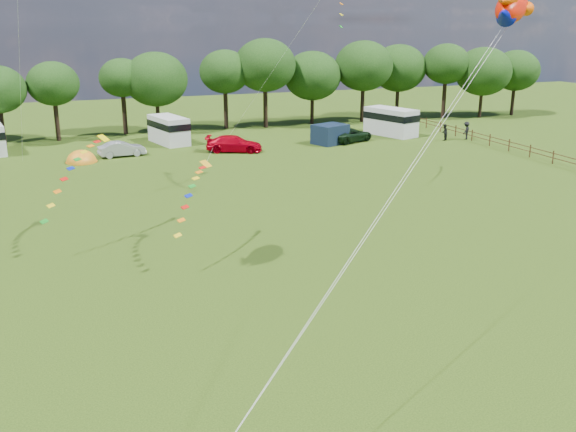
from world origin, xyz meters
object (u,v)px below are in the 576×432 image
object	(u,v)px
walker_a	(444,132)
walker_b	(466,131)
campervan_c	(169,129)
campervan_d	(391,121)
tent_orange	(82,162)
fish_kite	(510,7)
car_c	(234,144)
car_b	(122,149)
car_d	(350,135)
tent_greyblue	(232,148)

from	to	relation	value
walker_a	walker_b	bearing A→B (deg)	136.13
campervan_c	campervan_d	xyz separation A→B (m)	(23.97, -3.45, 0.10)
walker_b	tent_orange	bearing A→B (deg)	-38.17
campervan_c	fish_kite	bearing A→B (deg)	178.10
car_c	campervan_c	bearing A→B (deg)	60.44
campervan_c	walker_b	xyz separation A→B (m)	(30.28, -8.60, -0.54)
car_c	campervan_c	xyz separation A→B (m)	(-5.15, 6.62, 0.71)
fish_kite	walker_a	bearing A→B (deg)	18.66
car_c	walker_a	world-z (taller)	walker_a
walker_a	campervan_d	bearing A→B (deg)	-90.98
car_b	car_c	world-z (taller)	car_c
car_d	fish_kite	bearing A→B (deg)	143.11
car_b	campervan_d	xyz separation A→B (m)	(29.30, 1.70, 0.88)
car_d	tent_greyblue	size ratio (longest dim) A/B	1.53
car_b	car_d	world-z (taller)	car_d
walker_b	fish_kite	bearing A→B (deg)	21.38
car_b	campervan_c	bearing A→B (deg)	-52.22
car_d	campervan_c	world-z (taller)	campervan_c
car_d	tent_orange	world-z (taller)	car_d
car_c	car_d	distance (m)	12.92
walker_b	campervan_d	bearing A→B (deg)	-74.31
campervan_c	car_d	bearing A→B (deg)	-120.88
car_d	campervan_d	world-z (taller)	campervan_d
car_d	walker_b	world-z (taller)	walker_b
campervan_d	car_c	bearing A→B (deg)	80.33
fish_kite	car_d	bearing A→B (deg)	33.97
car_b	walker_a	world-z (taller)	walker_a
car_b	car_d	size ratio (longest dim) A/B	0.75
tent_orange	fish_kite	bearing A→B (deg)	-63.13
fish_kite	walker_a	world-z (taller)	fish_kite
car_c	walker_b	distance (m)	25.20
walker_a	car_d	bearing A→B (deg)	-54.25
campervan_d	car_d	bearing A→B (deg)	90.54
car_d	tent_orange	distance (m)	27.11
car_b	walker_a	xyz separation A→B (m)	(33.04, -3.19, 0.16)
car_d	walker_b	xyz separation A→B (m)	(12.25, -3.01, 0.22)
campervan_c	tent_greyblue	world-z (taller)	campervan_c
car_c	walker_b	bearing A→B (deg)	-71.99
car_b	campervan_c	xyz separation A→B (m)	(5.33, 5.15, 0.78)
tent_orange	tent_greyblue	size ratio (longest dim) A/B	0.87
car_b	tent_greyblue	xyz separation A→B (m)	(10.71, 0.31, -0.69)
car_b	tent_greyblue	bearing A→B (deg)	-94.65
fish_kite	walker_b	size ratio (longest dim) A/B	1.90
car_c	campervan_c	size ratio (longest dim) A/B	0.86
tent_orange	car_c	bearing A→B (deg)	-0.55
tent_greyblue	walker_b	xyz separation A→B (m)	(24.89, -3.75, 0.93)
tent_orange	walker_b	bearing A→B (deg)	-3.08
fish_kite	walker_b	distance (m)	41.02
fish_kite	tent_orange	bearing A→B (deg)	75.63
car_c	walker_a	distance (m)	22.62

